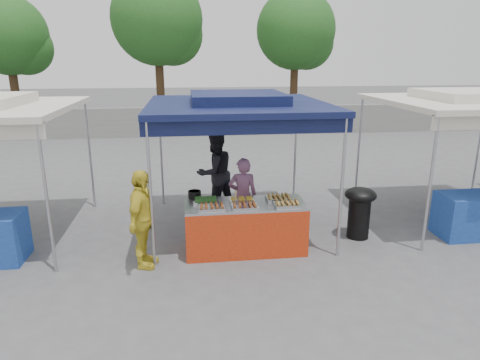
{
  "coord_description": "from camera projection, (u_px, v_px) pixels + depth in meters",
  "views": [
    {
      "loc": [
        -0.92,
        -6.76,
        3.2
      ],
      "look_at": [
        0.0,
        0.6,
        1.05
      ],
      "focal_mm": 32.0,
      "sensor_mm": 36.0,
      "label": 1
    }
  ],
  "objects": [
    {
      "name": "cooking_pot",
      "position": [
        195.0,
        195.0,
        7.34
      ],
      "size": [
        0.22,
        0.22,
        0.13
      ],
      "primitive_type": "cylinder",
      "color": "black",
      "rests_on": "vendor_table"
    },
    {
      "name": "main_canopy",
      "position": [
        237.0,
        104.0,
        7.7
      ],
      "size": [
        3.2,
        3.2,
        2.57
      ],
      "color": "#A8A8AF",
      "rests_on": "ground_plane"
    },
    {
      "name": "crate_right",
      "position": [
        252.0,
        226.0,
        7.99
      ],
      "size": [
        0.49,
        0.34,
        0.29
      ],
      "primitive_type": "cube",
      "color": "navy",
      "rests_on": "ground_plane"
    },
    {
      "name": "helper_man",
      "position": [
        215.0,
        173.0,
        8.88
      ],
      "size": [
        1.07,
        1.0,
        1.75
      ],
      "primitive_type": "imported",
      "rotation": [
        0.0,
        0.0,
        3.67
      ],
      "color": "black",
      "rests_on": "ground_plane"
    },
    {
      "name": "customer_person",
      "position": [
        142.0,
        220.0,
        6.56
      ],
      "size": [
        0.56,
        0.98,
        1.57
      ],
      "primitive_type": "imported",
      "rotation": [
        0.0,
        0.0,
        1.36
      ],
      "color": "gold",
      "rests_on": "ground_plane"
    },
    {
      "name": "ground_plane",
      "position": [
        244.0,
        247.0,
        7.44
      ],
      "size": [
        80.0,
        80.0,
        0.0
      ],
      "primitive_type": "plane",
      "color": "#515153"
    },
    {
      "name": "back_wall",
      "position": [
        209.0,
        121.0,
        17.75
      ],
      "size": [
        40.0,
        0.25,
        1.2
      ],
      "primitive_type": "cube",
      "color": "slate",
      "rests_on": "ground_plane"
    },
    {
      "name": "food_tray_fl",
      "position": [
        212.0,
        207.0,
        6.81
      ],
      "size": [
        0.42,
        0.3,
        0.07
      ],
      "color": "#B4B4B8",
      "rests_on": "vendor_table"
    },
    {
      "name": "food_tray_fm",
      "position": [
        245.0,
        206.0,
        6.86
      ],
      "size": [
        0.42,
        0.3,
        0.07
      ],
      "color": "#B4B4B8",
      "rests_on": "vendor_table"
    },
    {
      "name": "tree_2",
      "position": [
        298.0,
        33.0,
        19.48
      ],
      "size": [
        3.62,
        3.57,
        6.14
      ],
      "color": "#3A2716",
      "rests_on": "ground_plane"
    },
    {
      "name": "tree_1",
      "position": [
        161.0,
        23.0,
        18.16
      ],
      "size": [
        3.86,
        3.86,
        6.64
      ],
      "color": "#3A2716",
      "rests_on": "ground_plane"
    },
    {
      "name": "neighbor_stall_right",
      "position": [
        476.0,
        144.0,
        8.08
      ],
      "size": [
        3.2,
        3.2,
        2.57
      ],
      "color": "#A8A8AF",
      "rests_on": "ground_plane"
    },
    {
      "name": "skewer_cup",
      "position": [
        235.0,
        203.0,
        6.97
      ],
      "size": [
        0.07,
        0.07,
        0.09
      ],
      "primitive_type": "cylinder",
      "color": "#A8A8AF",
      "rests_on": "vendor_table"
    },
    {
      "name": "food_tray_bl",
      "position": [
        206.0,
        201.0,
        7.12
      ],
      "size": [
        0.42,
        0.3,
        0.07
      ],
      "color": "#B4B4B8",
      "rests_on": "vendor_table"
    },
    {
      "name": "crate_stacked",
      "position": [
        252.0,
        212.0,
        7.91
      ],
      "size": [
        0.47,
        0.33,
        0.28
      ],
      "primitive_type": "cube",
      "color": "navy",
      "rests_on": "crate_right"
    },
    {
      "name": "food_tray_br",
      "position": [
        279.0,
        198.0,
        7.26
      ],
      "size": [
        0.42,
        0.3,
        0.07
      ],
      "color": "#B4B4B8",
      "rests_on": "vendor_table"
    },
    {
      "name": "food_tray_bm",
      "position": [
        242.0,
        200.0,
        7.17
      ],
      "size": [
        0.42,
        0.3,
        0.07
      ],
      "color": "#B4B4B8",
      "rests_on": "vendor_table"
    },
    {
      "name": "vendor_woman",
      "position": [
        243.0,
        196.0,
        7.84
      ],
      "size": [
        0.56,
        0.39,
        1.45
      ],
      "primitive_type": "imported",
      "rotation": [
        0.0,
        0.0,
        3.05
      ],
      "color": "#7B4E6F",
      "rests_on": "ground_plane"
    },
    {
      "name": "vendor_table",
      "position": [
        245.0,
        227.0,
        7.23
      ],
      "size": [
        2.0,
        0.8,
        0.85
      ],
      "color": "#AE2C0F",
      "rests_on": "ground_plane"
    },
    {
      "name": "wok_burner",
      "position": [
        360.0,
        208.0,
        7.71
      ],
      "size": [
        0.57,
        0.57,
        0.95
      ],
      "rotation": [
        0.0,
        0.0,
        -0.07
      ],
      "color": "black",
      "rests_on": "ground_plane"
    },
    {
      "name": "crate_left",
      "position": [
        222.0,
        225.0,
        8.01
      ],
      "size": [
        0.53,
        0.37,
        0.32
      ],
      "primitive_type": "cube",
      "color": "navy",
      "rests_on": "ground_plane"
    },
    {
      "name": "food_tray_fr",
      "position": [
        287.0,
        204.0,
        6.96
      ],
      "size": [
        0.42,
        0.3,
        0.07
      ],
      "color": "#B4B4B8",
      "rests_on": "vendor_table"
    },
    {
      "name": "tree_0",
      "position": [
        12.0,
        39.0,
        18.07
      ],
      "size": [
        3.41,
        3.34,
        5.73
      ],
      "color": "#3A2716",
      "rests_on": "ground_plane"
    }
  ]
}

